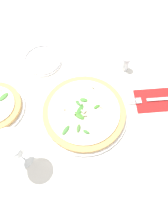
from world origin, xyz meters
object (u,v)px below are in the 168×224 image
at_px(side_plate_white, 43,60).
at_px(shaker_pepper, 125,64).
at_px(wine_glass, 12,148).
at_px(fork, 154,100).
at_px(pizza_arugula_main, 84,113).

distance_m(side_plate_white, shaker_pepper, 0.35).
relative_size(wine_glass, shaker_pepper, 2.75).
bearing_deg(fork, wine_glass, 20.51).
relative_size(wine_glass, fork, 0.83).
height_order(pizza_arugula_main, wine_glass, wine_glass).
relative_size(wine_glass, side_plate_white, 1.10).
distance_m(wine_glass, fork, 0.55).
xyz_separation_m(wine_glass, fork, (-0.48, -0.25, -0.12)).
bearing_deg(fork, pizza_arugula_main, 8.58).
distance_m(fork, shaker_pepper, 0.19).
bearing_deg(shaker_pepper, fork, 125.42).
bearing_deg(wine_glass, pizza_arugula_main, -140.54).
bearing_deg(fork, side_plate_white, -27.74).
bearing_deg(side_plate_white, wine_glass, 87.05).
bearing_deg(shaker_pepper, side_plate_white, -4.30).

